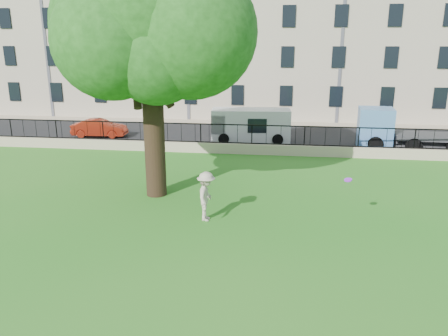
# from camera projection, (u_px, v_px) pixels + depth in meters

# --- Properties ---
(ground) EXTENTS (120.00, 120.00, 0.00)m
(ground) POSITION_uv_depth(u_px,v_px,m) (224.00, 244.00, 14.07)
(ground) COLOR #22721B
(ground) RESTS_ON ground
(retaining_wall) EXTENTS (50.00, 0.40, 0.60)m
(retaining_wall) POSITION_uv_depth(u_px,v_px,m) (252.00, 149.00, 25.42)
(retaining_wall) COLOR tan
(retaining_wall) RESTS_ON ground
(iron_railing) EXTENTS (50.00, 0.05, 1.13)m
(iron_railing) POSITION_uv_depth(u_px,v_px,m) (252.00, 134.00, 25.18)
(iron_railing) COLOR black
(iron_railing) RESTS_ON retaining_wall
(street) EXTENTS (60.00, 9.00, 0.01)m
(street) POSITION_uv_depth(u_px,v_px,m) (256.00, 137.00, 29.98)
(street) COLOR black
(street) RESTS_ON ground
(sidewalk) EXTENTS (60.00, 1.40, 0.12)m
(sidewalk) POSITION_uv_depth(u_px,v_px,m) (260.00, 123.00, 34.91)
(sidewalk) COLOR tan
(sidewalk) RESTS_ON ground
(building_row) EXTENTS (56.40, 10.40, 13.80)m
(building_row) POSITION_uv_depth(u_px,v_px,m) (266.00, 35.00, 38.42)
(building_row) COLOR #B5A890
(building_row) RESTS_ON ground
(tree) EXTENTS (8.47, 6.68, 10.72)m
(tree) POSITION_uv_depth(u_px,v_px,m) (146.00, 17.00, 16.76)
(tree) COLOR black
(tree) RESTS_ON ground
(man) EXTENTS (0.68, 1.18, 1.82)m
(man) POSITION_uv_depth(u_px,v_px,m) (206.00, 196.00, 15.74)
(man) COLOR #B8A995
(man) RESTS_ON ground
(frisbee) EXTENTS (0.32, 0.32, 0.12)m
(frisbee) POSITION_uv_depth(u_px,v_px,m) (348.00, 180.00, 14.82)
(frisbee) COLOR #9A26DB
(red_sedan) EXTENTS (3.77, 1.54, 1.22)m
(red_sedan) POSITION_uv_depth(u_px,v_px,m) (100.00, 128.00, 29.94)
(red_sedan) COLOR #B02A15
(red_sedan) RESTS_ON street
(white_van) EXTENTS (5.18, 2.35, 2.12)m
(white_van) POSITION_uv_depth(u_px,v_px,m) (251.00, 125.00, 28.49)
(white_van) COLOR silver
(white_van) RESTS_ON street
(blue_truck) EXTENTS (6.02, 2.59, 2.46)m
(blue_truck) POSITION_uv_depth(u_px,v_px,m) (408.00, 129.00, 26.26)
(blue_truck) COLOR #507FBC
(blue_truck) RESTS_ON street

